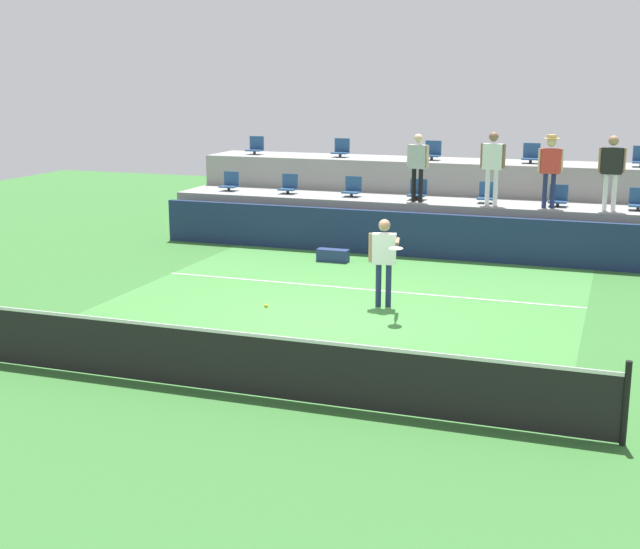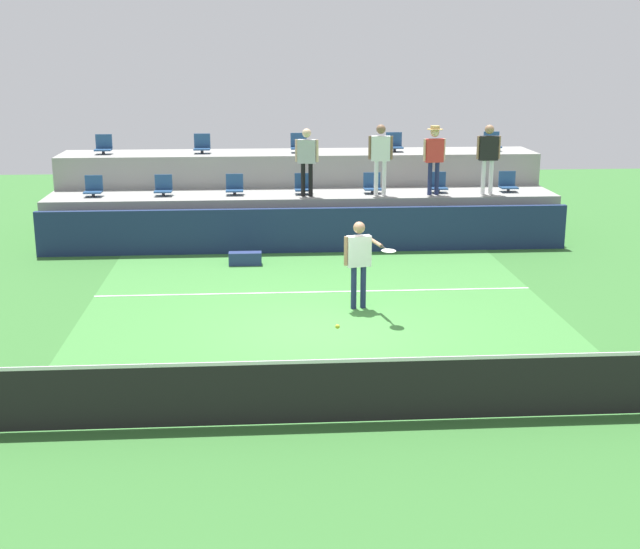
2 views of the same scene
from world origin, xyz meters
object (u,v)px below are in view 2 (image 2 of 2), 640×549
stadium_chair_lower_center (303,185)px  stadium_chair_upper_left (202,145)px  equipment_bag (245,259)px  stadium_chair_lower_mid_right (372,185)px  spectator_in_white (488,152)px  stadium_chair_upper_center (299,144)px  tennis_ball (337,327)px  stadium_chair_lower_left (163,187)px  tennis_player (360,256)px  spectator_in_grey (381,152)px  stadium_chair_upper_far_left (104,146)px  stadium_chair_lower_far_left (94,188)px  spectator_with_hat (434,153)px  stadium_chair_upper_right (394,144)px  stadium_chair_lower_mid_left (235,186)px  stadium_chair_lower_far_right (508,183)px  stadium_chair_upper_far_right (492,143)px  spectator_leaning_on_rail (307,156)px  stadium_chair_lower_right (438,184)px

stadium_chair_lower_center → stadium_chair_upper_left: (-2.66, 1.80, 0.85)m
equipment_bag → stadium_chair_lower_mid_right: bearing=36.5°
spectator_in_white → equipment_bag: (-6.16, -2.03, -2.17)m
stadium_chair_upper_center → tennis_ball: 11.84m
stadium_chair_lower_left → stadium_chair_upper_center: size_ratio=1.00×
tennis_player → stadium_chair_lower_mid_right: bearing=80.5°
stadium_chair_upper_center → spectator_in_grey: (1.96, -2.18, 0.02)m
stadium_chair_upper_far_left → stadium_chair_lower_far_left: bearing=-89.9°
stadium_chair_lower_far_left → stadium_chair_upper_left: 3.31m
stadium_chair_upper_far_left → spectator_with_hat: bearing=-14.3°
spectator_with_hat → stadium_chair_upper_far_left: bearing=165.7°
stadium_chair_lower_center → stadium_chair_upper_right: stadium_chair_upper_right is taller
stadium_chair_upper_left → spectator_in_grey: bearing=-25.5°
stadium_chair_lower_mid_left → stadium_chair_lower_far_right: size_ratio=1.00×
stadium_chair_lower_left → tennis_ball: bearing=-70.5°
stadium_chair_upper_right → tennis_player: stadium_chair_upper_right is taller
stadium_chair_upper_far_right → spectator_leaning_on_rail: spectator_leaning_on_rail is taller
stadium_chair_lower_far_left → stadium_chair_lower_far_right: size_ratio=1.00×
tennis_ball → stadium_chair_lower_center: bearing=89.9°
stadium_chair_lower_far_right → tennis_player: stadium_chair_lower_far_right is taller
stadium_chair_lower_mid_left → spectator_with_hat: spectator_with_hat is taller
stadium_chair_lower_mid_right → tennis_ball: stadium_chair_lower_mid_right is taller
spectator_leaning_on_rail → spectator_with_hat: 3.22m
stadium_chair_lower_left → stadium_chair_lower_far_right: same height
spectator_in_white → tennis_ball: bearing=-116.1°
stadium_chair_lower_mid_left → stadium_chair_lower_mid_right: same height
spectator_in_grey → stadium_chair_upper_right: bearing=72.6°
stadium_chair_upper_center → stadium_chair_upper_left: bearing=180.0°
stadium_chair_lower_far_left → stadium_chair_lower_center: bearing=0.0°
stadium_chair_upper_right → spectator_in_white: size_ratio=0.30×
stadium_chair_upper_right → spectator_in_white: (2.07, -2.18, 0.01)m
stadium_chair_lower_center → stadium_chair_upper_center: size_ratio=1.00×
stadium_chair_lower_center → stadium_chair_lower_right: same height
stadium_chair_lower_far_left → stadium_chair_lower_center: 5.30m
stadium_chair_lower_mid_right → spectator_leaning_on_rail: spectator_leaning_on_rail is taller
stadium_chair_upper_far_right → equipment_bag: bearing=-148.4°
stadium_chair_upper_center → stadium_chair_upper_far_right: bearing=0.0°
spectator_in_white → spectator_leaning_on_rail: bearing=180.0°
spectator_in_grey → stadium_chair_lower_center: bearing=168.7°
stadium_chair_lower_center → stadium_chair_lower_mid_right: 1.78m
stadium_chair_lower_mid_left → spectator_in_grey: (3.68, -0.38, 0.87)m
stadium_chair_lower_right → stadium_chair_lower_far_right: bearing=0.0°
stadium_chair_lower_mid_left → spectator_leaning_on_rail: bearing=-11.9°
stadium_chair_upper_right → stadium_chair_lower_left: bearing=-163.7°
stadium_chair_upper_right → stadium_chair_upper_far_right: bearing=0.0°
stadium_chair_lower_far_left → stadium_chair_upper_center: 5.64m
stadium_chair_lower_far_right → tennis_ball: 11.32m
stadium_chair_lower_far_left → stadium_chair_lower_mid_left: 3.55m
stadium_chair_lower_far_left → stadium_chair_upper_far_left: stadium_chair_upper_far_left is taller
stadium_chair_upper_far_left → tennis_ball: stadium_chair_upper_far_left is taller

